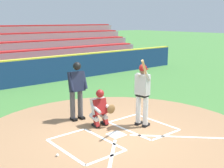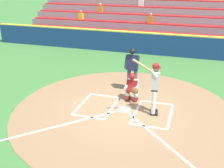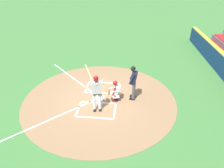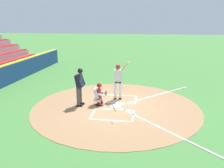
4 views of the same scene
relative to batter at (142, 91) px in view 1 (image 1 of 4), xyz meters
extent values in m
plane|color=#427A38|center=(1.03, 0.03, -1.10)|extent=(120.00, 120.00, 0.00)
cylinder|color=#99704C|center=(1.03, 0.03, -1.09)|extent=(8.00, 8.00, 0.01)
cube|color=white|center=(1.03, 0.03, -1.08)|extent=(0.44, 0.44, 0.01)
cube|color=white|center=(-0.02, -0.87, -1.08)|extent=(1.20, 0.08, 0.01)
cube|color=white|center=(-0.02, 0.93, -1.08)|extent=(1.20, 0.08, 0.01)
cube|color=white|center=(0.58, 0.03, -1.08)|extent=(0.08, 1.80, 0.01)
cube|color=white|center=(-0.62, 0.03, -1.08)|extent=(0.08, 1.80, 0.01)
cube|color=white|center=(2.08, -0.87, -1.08)|extent=(1.20, 0.08, 0.01)
cube|color=white|center=(2.08, 0.93, -1.08)|extent=(1.20, 0.08, 0.01)
cube|color=white|center=(1.48, 0.03, -1.08)|extent=(0.08, 1.80, 0.01)
cube|color=white|center=(2.68, 0.03, -1.08)|extent=(0.08, 1.80, 0.01)
cylinder|color=white|center=(0.02, -0.14, -0.60)|extent=(0.15, 0.15, 0.84)
cube|color=black|center=(-0.02, -0.15, -1.05)|extent=(0.28, 0.16, 0.09)
cylinder|color=white|center=(-0.03, 0.12, -0.60)|extent=(0.15, 0.15, 0.84)
cube|color=black|center=(-0.07, 0.11, -1.05)|extent=(0.28, 0.16, 0.09)
cube|color=black|center=(-0.01, -0.01, -0.13)|extent=(0.28, 0.37, 0.10)
cube|color=#BCBCBC|center=(-0.01, -0.01, 0.18)|extent=(0.31, 0.44, 0.60)
sphere|color=brown|center=(-0.03, -0.02, 0.59)|extent=(0.21, 0.21, 0.21)
sphere|color=maroon|center=(-0.01, -0.01, 0.66)|extent=(0.23, 0.23, 0.23)
cube|color=maroon|center=(-0.12, -0.03, 0.63)|extent=(0.14, 0.19, 0.02)
cylinder|color=#BCBCBC|center=(0.04, -0.02, 0.46)|extent=(0.44, 0.16, 0.21)
cylinder|color=#BCBCBC|center=(0.01, 0.19, 0.46)|extent=(0.28, 0.13, 0.29)
cylinder|color=tan|center=(0.34, 0.38, 0.76)|extent=(0.63, 0.47, 0.53)
cylinder|color=tan|center=(0.06, 0.18, 0.52)|extent=(0.10, 0.11, 0.08)
cube|color=black|center=(0.79, -0.81, -1.05)|extent=(0.14, 0.27, 0.09)
cube|color=maroon|center=(0.79, -0.77, -0.90)|extent=(0.13, 0.25, 0.37)
cylinder|color=silver|center=(0.79, -0.87, -0.82)|extent=(0.17, 0.37, 0.21)
cube|color=black|center=(1.11, -0.83, -1.05)|extent=(0.14, 0.27, 0.09)
cube|color=maroon|center=(1.11, -0.79, -0.90)|extent=(0.13, 0.25, 0.37)
cylinder|color=silver|center=(1.11, -0.89, -0.82)|extent=(0.17, 0.37, 0.21)
cube|color=silver|center=(0.95, -0.89, -0.48)|extent=(0.42, 0.38, 0.52)
cube|color=maroon|center=(0.95, -0.78, -0.48)|extent=(0.43, 0.24, 0.46)
sphere|color=#9E7051|center=(0.95, -0.82, -0.11)|extent=(0.21, 0.21, 0.21)
sphere|color=maroon|center=(0.95, -0.80, -0.09)|extent=(0.24, 0.24, 0.24)
cylinder|color=silver|center=(0.76, -0.71, -0.50)|extent=(0.12, 0.45, 0.20)
cylinder|color=silver|center=(1.16, -0.73, -0.50)|extent=(0.12, 0.45, 0.20)
ellipsoid|color=brown|center=(0.77, -0.51, -0.53)|extent=(0.29, 0.12, 0.28)
cylinder|color=#4C4C51|center=(1.02, -1.74, -0.59)|extent=(0.16, 0.16, 0.86)
cube|color=black|center=(1.03, -1.69, -1.05)|extent=(0.15, 0.29, 0.09)
cylinder|color=#4C4C51|center=(1.30, -1.76, -0.59)|extent=(0.16, 0.16, 0.86)
cube|color=black|center=(1.31, -1.71, -1.05)|extent=(0.15, 0.29, 0.09)
cube|color=#191E33|center=(1.17, -1.71, 0.15)|extent=(0.46, 0.39, 0.66)
sphere|color=tan|center=(1.17, -1.67, 0.62)|extent=(0.22, 0.22, 0.22)
sphere|color=black|center=(1.17, -1.65, 0.64)|extent=(0.25, 0.25, 0.25)
cylinder|color=#191E33|center=(0.93, -1.62, 0.18)|extent=(0.12, 0.29, 0.56)
cylinder|color=#191E33|center=(1.41, -1.65, 0.18)|extent=(0.12, 0.29, 0.56)
sphere|color=white|center=(2.93, 0.15, -1.06)|extent=(0.07, 0.07, 0.07)
cube|color=navy|center=(1.03, -7.47, -0.47)|extent=(22.00, 0.36, 1.25)
cube|color=yellow|center=(1.03, -7.47, 0.18)|extent=(22.00, 0.32, 0.06)
cube|color=gray|center=(1.03, -8.50, -0.87)|extent=(20.00, 0.85, 0.45)
cube|color=red|center=(1.03, -8.50, -0.61)|extent=(19.60, 0.72, 0.08)
camera|label=1|loc=(5.90, 5.72, 2.02)|focal=46.32mm
camera|label=2|loc=(-1.13, 8.37, 3.48)|focal=42.96mm
camera|label=3|loc=(-7.43, -1.46, 4.73)|focal=30.95mm
camera|label=4|loc=(11.23, 1.39, 2.92)|focal=36.36mm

